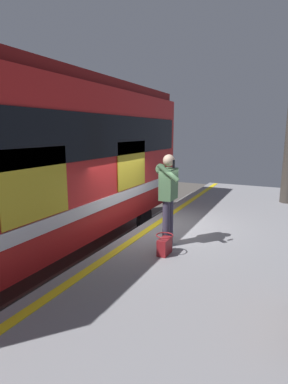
% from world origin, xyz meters
% --- Properties ---
extents(ground_plane, '(24.12, 24.12, 0.00)m').
position_xyz_m(ground_plane, '(0.00, 0.00, 0.00)').
color(ground_plane, '#4C4742').
extents(platform, '(13.23, 4.15, 1.04)m').
position_xyz_m(platform, '(0.00, 2.07, 0.52)').
color(platform, gray).
rests_on(platform, ground).
extents(safety_line, '(12.96, 0.16, 0.01)m').
position_xyz_m(safety_line, '(0.00, 0.30, 1.04)').
color(safety_line, yellow).
rests_on(safety_line, platform).
extents(track_rail_near, '(17.19, 0.08, 0.16)m').
position_xyz_m(track_rail_near, '(0.00, -1.32, 0.08)').
color(track_rail_near, slate).
rests_on(track_rail_near, ground).
extents(track_rail_far, '(17.19, 0.08, 0.16)m').
position_xyz_m(track_rail_far, '(0.00, -2.76, 0.08)').
color(track_rail_far, slate).
rests_on(track_rail_far, ground).
extents(train_carriage, '(9.11, 3.04, 4.22)m').
position_xyz_m(train_carriage, '(1.03, -2.03, 2.65)').
color(train_carriage, red).
rests_on(train_carriage, ground).
extents(passenger, '(0.57, 0.55, 1.75)m').
position_xyz_m(passenger, '(0.89, 1.02, 2.08)').
color(passenger, '#383347').
rests_on(passenger, platform).
extents(handbag, '(0.34, 0.31, 0.36)m').
position_xyz_m(handbag, '(1.34, 1.14, 1.21)').
color(handbag, maroon).
rests_on(handbag, platform).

